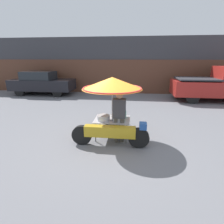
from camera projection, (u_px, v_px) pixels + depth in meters
The scene contains 6 objects.
ground_plane at pixel (111, 141), 5.54m from camera, with size 36.00×36.00×0.00m, color slate.
shopfront_building at pixel (125, 65), 13.48m from camera, with size 28.00×2.06×3.95m.
vendor_motorcycle_cart at pixel (112, 93), 5.29m from camera, with size 2.30×1.85×1.97m.
vendor_person at pixel (119, 115), 5.26m from camera, with size 0.38×0.22×1.59m.
parked_car at pixel (42, 83), 12.32m from camera, with size 4.37×1.65×1.63m.
pickup_truck at pixel (218, 85), 10.35m from camera, with size 4.94×1.86×2.06m.
Camera 1 is at (0.64, -4.98, 2.52)m, focal length 28.00 mm.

